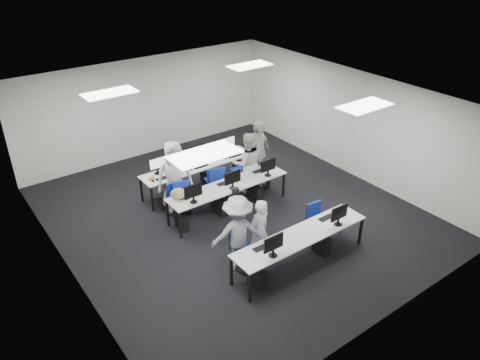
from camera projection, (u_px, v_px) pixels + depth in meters
room at (233, 160)px, 10.94m from camera, size 9.00×9.02×3.00m
ceiling_panels at (232, 99)px, 10.22m from camera, size 5.20×4.60×0.02m
desk_front at (301, 237)px, 9.63m from camera, size 3.20×0.70×0.73m
desk_mid at (228, 187)px, 11.47m from camera, size 3.20×0.70×0.73m
desk_back at (198, 166)px, 12.46m from camera, size 3.20×0.70×0.73m
equipment_front at (294, 253)px, 9.68m from camera, size 2.51×0.41×1.19m
equipment_mid at (223, 201)px, 11.51m from camera, size 2.91×0.41×1.19m
equipment_back at (204, 175)px, 12.73m from camera, size 2.91×0.41×1.19m
chair_0 at (243, 256)px, 9.73m from camera, size 0.49×0.52×0.88m
chair_1 at (317, 227)px, 10.67m from camera, size 0.45×0.48×0.85m
chair_2 at (178, 205)px, 11.51m from camera, size 0.49×0.52×0.84m
chair_3 at (217, 194)px, 11.98m from camera, size 0.54×0.57×0.88m
chair_4 at (255, 179)px, 12.63m from camera, size 0.53×0.56×0.92m
chair_5 at (180, 200)px, 11.67m from camera, size 0.55×0.59×0.93m
chair_6 at (215, 187)px, 12.27m from camera, size 0.56×0.59×0.92m
chair_7 at (242, 176)px, 12.77m from camera, size 0.58×0.61×0.97m
handbag at (178, 194)px, 10.80m from camera, size 0.42×0.35×0.29m
student_0 at (259, 231)px, 9.70m from camera, size 0.58×0.42×1.49m
student_1 at (247, 163)px, 12.25m from camera, size 1.01×0.91×1.69m
student_2 at (175, 176)px, 11.48m from camera, size 1.03×0.84×1.82m
student_3 at (258, 154)px, 12.55m from camera, size 1.19×0.83×1.87m
photographer at (238, 233)px, 9.48m from camera, size 1.24×0.98×1.68m
dslr_camera at (235, 191)px, 9.20m from camera, size 0.20×0.22×0.10m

